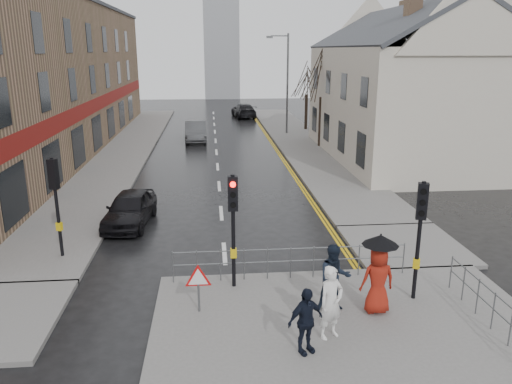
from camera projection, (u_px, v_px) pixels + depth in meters
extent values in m
plane|color=black|center=(228.00, 294.00, 14.60)|extent=(120.00, 120.00, 0.00)
cube|color=#605E5B|center=(363.00, 356.00, 11.50)|extent=(10.00, 9.00, 0.14)
cube|color=#605E5B|center=(126.00, 147.00, 36.03)|extent=(4.00, 44.00, 0.14)
cube|color=#605E5B|center=(299.00, 140.00, 39.09)|extent=(4.00, 40.00, 0.14)
cube|color=#605E5B|center=(404.00, 245.00, 18.03)|extent=(4.00, 4.20, 0.14)
cube|color=#937055|center=(34.00, 79.00, 33.23)|extent=(8.00, 42.00, 10.00)
cube|color=beige|center=(404.00, 104.00, 31.93)|extent=(9.00, 16.00, 7.00)
cube|color=#937055|center=(413.00, 4.00, 26.40)|extent=(0.70, 0.90, 1.80)
cube|color=#937055|center=(405.00, 15.00, 34.29)|extent=(0.70, 0.90, 1.80)
cube|color=#92949A|center=(221.00, 34.00, 71.61)|extent=(5.00, 5.00, 18.00)
cylinder|color=black|center=(233.00, 232.00, 14.30)|extent=(0.11, 0.11, 3.40)
cube|color=black|center=(233.00, 194.00, 13.99)|extent=(0.28, 0.22, 1.00)
cylinder|color=#FF0C07|center=(233.00, 185.00, 13.77)|extent=(0.16, 0.04, 0.16)
cylinder|color=black|center=(233.00, 195.00, 13.85)|extent=(0.16, 0.04, 0.16)
cylinder|color=black|center=(233.00, 205.00, 13.94)|extent=(0.16, 0.04, 0.16)
cube|color=gold|center=(234.00, 253.00, 14.48)|extent=(0.18, 0.14, 0.28)
cylinder|color=black|center=(418.00, 241.00, 13.60)|extent=(0.11, 0.11, 3.40)
cube|color=black|center=(422.00, 201.00, 13.28)|extent=(0.34, 0.30, 1.00)
cylinder|color=black|center=(424.00, 192.00, 13.07)|extent=(0.16, 0.09, 0.16)
cylinder|color=black|center=(423.00, 203.00, 13.15)|extent=(0.16, 0.09, 0.16)
cylinder|color=black|center=(422.00, 214.00, 13.23)|extent=(0.16, 0.09, 0.16)
cube|color=gold|center=(416.00, 263.00, 13.77)|extent=(0.22, 0.19, 0.28)
cylinder|color=black|center=(57.00, 208.00, 16.48)|extent=(0.11, 0.11, 3.40)
cube|color=black|center=(53.00, 174.00, 16.17)|extent=(0.34, 0.30, 1.00)
cylinder|color=black|center=(55.00, 164.00, 16.21)|extent=(0.16, 0.09, 0.16)
cylinder|color=black|center=(56.00, 173.00, 16.30)|extent=(0.16, 0.09, 0.16)
cylinder|color=black|center=(57.00, 182.00, 16.38)|extent=(0.16, 0.09, 0.16)
cube|color=gold|center=(59.00, 226.00, 16.66)|extent=(0.22, 0.19, 0.28)
cylinder|color=#595B5E|center=(173.00, 267.00, 14.86)|extent=(0.04, 0.04, 1.00)
cylinder|color=#595B5E|center=(404.00, 258.00, 15.48)|extent=(0.04, 0.04, 1.00)
cylinder|color=#595B5E|center=(291.00, 249.00, 15.05)|extent=(7.10, 0.04, 0.04)
cylinder|color=#595B5E|center=(291.00, 261.00, 15.16)|extent=(7.10, 0.04, 0.04)
cylinder|color=#595B5E|center=(451.00, 272.00, 14.52)|extent=(0.04, 0.04, 1.00)
cylinder|color=#595B5E|center=(496.00, 294.00, 12.24)|extent=(0.04, 4.50, 0.04)
cylinder|color=#595B5E|center=(493.00, 309.00, 12.35)|extent=(0.04, 4.50, 0.04)
cylinder|color=#595B5E|center=(199.00, 297.00, 13.23)|extent=(0.06, 0.06, 0.85)
cylinder|color=red|center=(198.00, 279.00, 13.08)|extent=(0.80, 0.03, 0.80)
cylinder|color=white|center=(198.00, 279.00, 13.06)|extent=(0.60, 0.03, 0.60)
cylinder|color=#595B5E|center=(287.00, 84.00, 40.80)|extent=(0.16, 0.16, 8.00)
cylinder|color=#595B5E|center=(280.00, 36.00, 39.69)|extent=(1.40, 0.10, 0.10)
cube|color=#595B5E|center=(270.00, 37.00, 39.65)|extent=(0.50, 0.25, 0.18)
cylinder|color=#31231B|center=(320.00, 122.00, 35.80)|extent=(0.26, 0.26, 3.50)
cylinder|color=#31231B|center=(306.00, 112.00, 43.58)|extent=(0.26, 0.26, 3.00)
imported|color=white|center=(331.00, 303.00, 11.91)|extent=(0.80, 0.69, 1.84)
imported|color=black|center=(334.00, 278.00, 13.20)|extent=(0.90, 0.71, 1.84)
imported|color=maroon|center=(378.00, 280.00, 13.08)|extent=(0.93, 0.64, 1.84)
cylinder|color=black|center=(378.00, 276.00, 13.05)|extent=(0.02, 0.02, 2.04)
cone|color=black|center=(381.00, 240.00, 12.77)|extent=(0.96, 0.96, 0.28)
imported|color=black|center=(305.00, 321.00, 11.34)|extent=(1.02, 0.76, 1.60)
imported|color=black|center=(130.00, 208.00, 20.19)|extent=(2.03, 4.16, 1.37)
imported|color=#404245|center=(196.00, 131.00, 38.78)|extent=(1.72, 4.65, 1.52)
imported|color=black|center=(244.00, 111.00, 52.24)|extent=(2.60, 5.17, 1.44)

